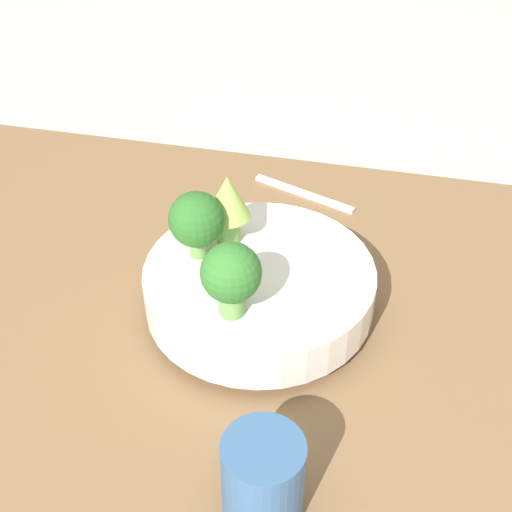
# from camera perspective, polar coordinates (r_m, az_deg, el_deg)

# --- Properties ---
(ground_plane) EXTENTS (6.00, 6.00, 0.00)m
(ground_plane) POSITION_cam_1_polar(r_m,az_deg,el_deg) (0.89, 0.42, -5.88)
(ground_plane) COLOR #ADA89E
(table) EXTENTS (1.05, 0.67, 0.04)m
(table) POSITION_cam_1_polar(r_m,az_deg,el_deg) (0.88, 0.42, -4.90)
(table) COLOR brown
(table) RESTS_ON ground_plane
(bowl) EXTENTS (0.27, 0.27, 0.06)m
(bowl) POSITION_cam_1_polar(r_m,az_deg,el_deg) (0.83, 0.00, -2.50)
(bowl) COLOR silver
(bowl) RESTS_ON table
(broccoli_floret_back) EXTENTS (0.06, 0.06, 0.09)m
(broccoli_floret_back) POSITION_cam_1_polar(r_m,az_deg,el_deg) (0.73, -2.00, -1.55)
(broccoli_floret_back) COLOR #609347
(broccoli_floret_back) RESTS_ON bowl
(broccoli_floret_right) EXTENTS (0.06, 0.06, 0.08)m
(broccoli_floret_right) POSITION_cam_1_polar(r_m,az_deg,el_deg) (0.80, -4.86, 2.70)
(broccoli_floret_right) COLOR #609347
(broccoli_floret_right) RESTS_ON bowl
(romanesco_piece_near) EXTENTS (0.05, 0.05, 0.09)m
(romanesco_piece_near) POSITION_cam_1_polar(r_m,az_deg,el_deg) (0.82, -2.28, 4.38)
(romanesco_piece_near) COLOR #6BA34C
(romanesco_piece_near) RESTS_ON bowl
(cup) EXTENTS (0.07, 0.07, 0.09)m
(cup) POSITION_cam_1_polar(r_m,az_deg,el_deg) (0.65, 0.57, -17.38)
(cup) COLOR #33567F
(cup) RESTS_ON table
(fork) EXTENTS (0.15, 0.06, 0.01)m
(fork) POSITION_cam_1_polar(r_m,az_deg,el_deg) (1.04, 3.86, 5.01)
(fork) COLOR silver
(fork) RESTS_ON table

